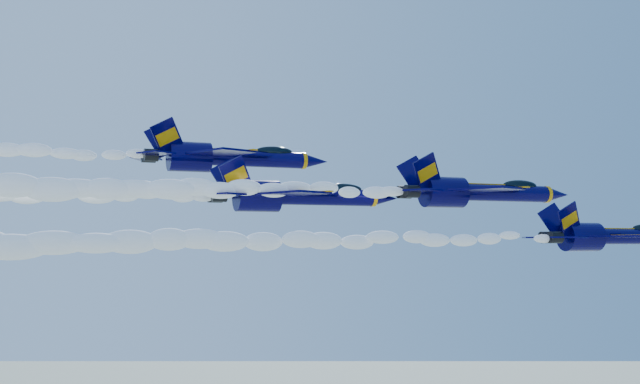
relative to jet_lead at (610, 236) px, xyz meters
name	(u,v)px	position (x,y,z in m)	size (l,w,h in m)	color
jet_lead	(610,236)	(0.00, 0.00, 0.00)	(15.64, 12.83, 5.81)	#040138
smoke_trail_jet_lead	(273,241)	(-30.58, 0.00, -0.45)	(47.78, 1.99, 1.79)	white
jet_second	(477,192)	(-5.31, 12.26, 4.38)	(19.29, 15.83, 7.17)	#040138
smoke_trail_jet_second	(147,189)	(-37.44, 12.26, 3.90)	(47.78, 2.46, 2.21)	white
jet_third	(295,196)	(-23.35, 14.86, 3.75)	(18.62, 15.27, 6.92)	#040138
jet_fourth	(227,157)	(-26.81, 26.13, 8.31)	(20.05, 16.45, 7.45)	#040138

